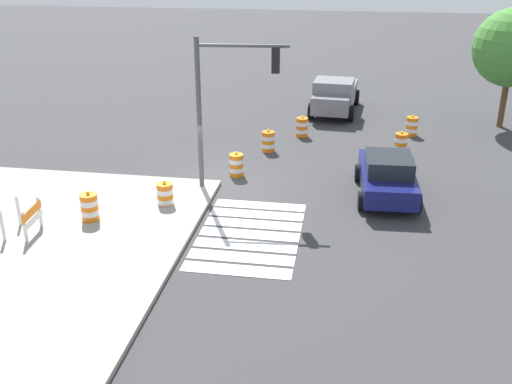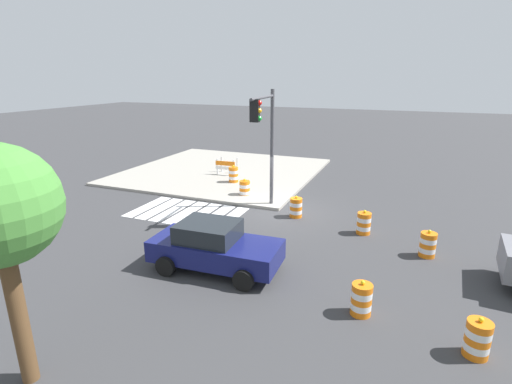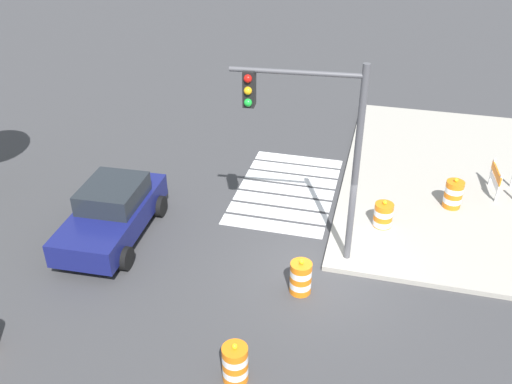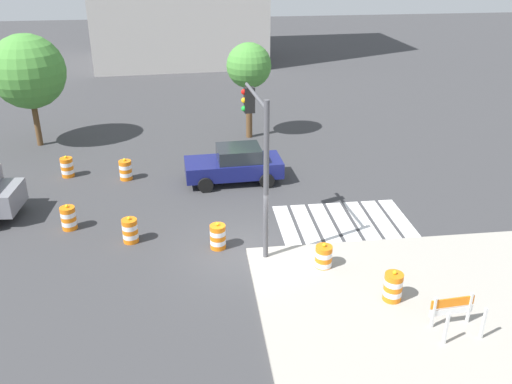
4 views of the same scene
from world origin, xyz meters
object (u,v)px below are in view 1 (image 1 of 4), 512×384
at_px(sports_car, 387,175).
at_px(traffic_barrel_on_sidewalk, 90,207).
at_px(traffic_barrel_near_corner, 268,141).
at_px(street_tree_streetside_mid, 512,48).
at_px(pickup_truck, 335,95).
at_px(traffic_barrel_crosswalk_end, 401,143).
at_px(traffic_barrel_lane_center, 412,126).
at_px(traffic_light_pole, 230,87).
at_px(traffic_barrel_median_far, 165,196).
at_px(traffic_barrel_far_curb, 302,127).
at_px(traffic_barrel_median_near, 236,165).
at_px(construction_barricade, 27,217).

xyz_separation_m(sports_car, traffic_barrel_on_sidewalk, (3.87, -9.74, -0.21)).
bearing_deg(traffic_barrel_near_corner, street_tree_streetside_mid, 116.91).
xyz_separation_m(sports_car, traffic_barrel_near_corner, (-4.25, -4.95, -0.36)).
bearing_deg(pickup_truck, traffic_barrel_near_corner, -21.26).
relative_size(sports_car, traffic_barrel_on_sidewalk, 4.29).
bearing_deg(street_tree_streetside_mid, traffic_barrel_near_corner, -63.09).
bearing_deg(street_tree_streetside_mid, traffic_barrel_crosswalk_end, -46.56).
xyz_separation_m(sports_car, traffic_barrel_lane_center, (-7.60, 1.50, -0.36)).
distance_m(pickup_truck, traffic_barrel_lane_center, 5.15).
relative_size(sports_car, traffic_light_pole, 0.80).
height_order(traffic_barrel_median_far, traffic_barrel_on_sidewalk, traffic_barrel_on_sidewalk).
bearing_deg(pickup_truck, traffic_barrel_on_sidewalk, -26.47).
distance_m(sports_car, traffic_barrel_lane_center, 7.75).
height_order(traffic_barrel_near_corner, traffic_barrel_far_curb, same).
bearing_deg(traffic_light_pole, street_tree_streetside_mid, 130.94).
bearing_deg(traffic_barrel_near_corner, traffic_barrel_lane_center, 117.40).
height_order(traffic_barrel_median_far, street_tree_streetside_mid, street_tree_streetside_mid).
distance_m(traffic_barrel_median_near, construction_barricade, 8.28).
bearing_deg(pickup_truck, traffic_barrel_crosswalk_end, 27.23).
bearing_deg(construction_barricade, traffic_barrel_near_corner, 146.06).
distance_m(pickup_truck, traffic_light_pole, 12.19).
bearing_deg(sports_car, traffic_barrel_near_corner, -130.66).
xyz_separation_m(traffic_barrel_lane_center, construction_barricade, (12.69, -12.74, 0.27)).
xyz_separation_m(pickup_truck, traffic_light_pole, (11.34, -3.36, 2.94)).
bearing_deg(construction_barricade, traffic_barrel_far_curb, 147.16).
relative_size(traffic_barrel_median_far, traffic_barrel_lane_center, 1.00).
xyz_separation_m(traffic_barrel_median_near, traffic_barrel_far_curb, (-5.51, 2.12, 0.00)).
height_order(traffic_barrel_far_curb, traffic_barrel_on_sidewalk, traffic_barrel_on_sidewalk).
bearing_deg(traffic_barrel_median_far, traffic_barrel_median_near, 150.94).
relative_size(traffic_barrel_lane_center, street_tree_streetside_mid, 0.18).
bearing_deg(traffic_barrel_far_curb, traffic_barrel_near_corner, -28.26).
relative_size(traffic_barrel_crosswalk_end, construction_barricade, 0.79).
bearing_deg(traffic_barrel_median_near, traffic_light_pole, 4.34).
distance_m(traffic_barrel_near_corner, traffic_barrel_on_sidewalk, 9.43).
height_order(pickup_truck, traffic_barrel_median_near, pickup_truck).
bearing_deg(traffic_barrel_median_far, sports_car, 106.35).
height_order(traffic_barrel_median_near, traffic_barrel_on_sidewalk, traffic_barrel_on_sidewalk).
bearing_deg(traffic_barrel_near_corner, traffic_barrel_crosswalk_end, 96.43).
bearing_deg(traffic_barrel_crosswalk_end, sports_car, -9.53).
height_order(traffic_barrel_near_corner, traffic_barrel_on_sidewalk, traffic_barrel_on_sidewalk).
relative_size(traffic_barrel_near_corner, construction_barricade, 0.79).
bearing_deg(traffic_light_pole, traffic_barrel_median_near, -175.66).
relative_size(traffic_barrel_median_near, traffic_light_pole, 0.19).
xyz_separation_m(traffic_barrel_crosswalk_end, traffic_barrel_median_near, (3.77, -6.61, 0.00)).
distance_m(sports_car, traffic_barrel_median_far, 8.00).
xyz_separation_m(traffic_barrel_median_far, traffic_barrel_on_sidewalk, (1.62, -2.07, 0.15)).
height_order(traffic_barrel_lane_center, construction_barricade, construction_barricade).
bearing_deg(traffic_barrel_on_sidewalk, traffic_light_pole, 131.18).
xyz_separation_m(traffic_barrel_near_corner, construction_barricade, (9.35, -6.29, 0.27)).
bearing_deg(traffic_barrel_lane_center, traffic_barrel_median_near, -48.43).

